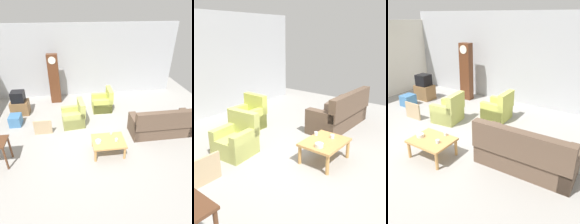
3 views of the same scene
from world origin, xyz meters
TOP-DOWN VIEW (x-y plane):
  - ground_plane at (0.00, 0.00)m, footprint 10.40×10.40m
  - garage_door_wall at (0.00, 3.60)m, footprint 8.40×0.16m
  - couch_floral at (2.28, -0.09)m, footprint 2.11×0.89m
  - armchair_olive_near at (-0.63, 0.91)m, footprint 0.87×0.84m
  - armchair_olive_far at (0.59, 1.86)m, footprint 0.79×0.76m
  - coffee_table_wood at (0.31, -0.77)m, footprint 0.96×0.76m
  - grandfather_clock at (-1.37, 2.87)m, footprint 0.44×0.30m
  - tv_stand_cabinet at (-2.75, 1.97)m, footprint 0.68×0.52m
  - tv_crt at (-2.75, 1.97)m, footprint 0.48×0.44m
  - framed_picture_leaning at (-1.71, 0.44)m, footprint 0.60×0.05m
  - storage_box_blue at (-2.77, 1.15)m, footprint 0.40×0.47m
  - cup_white_porcelain at (0.45, -0.46)m, footprint 0.08×0.08m
  - cup_blue_rimmed at (0.53, -0.82)m, footprint 0.08×0.08m
  - bowl_white_stacked at (-0.00, -0.83)m, footprint 0.17×0.17m

SIDE VIEW (x-z plane):
  - ground_plane at x=0.00m, z-range 0.00..0.00m
  - storage_box_blue at x=-2.77m, z-range 0.00..0.39m
  - framed_picture_leaning at x=-1.71m, z-range 0.00..0.52m
  - tv_stand_cabinet at x=-2.75m, z-range 0.00..0.55m
  - armchair_olive_near at x=-0.63m, z-range -0.15..0.77m
  - armchair_olive_far at x=0.59m, z-range -0.15..0.77m
  - couch_floral at x=2.28m, z-range -0.17..0.87m
  - coffee_table_wood at x=0.31m, z-range 0.16..0.61m
  - cup_white_porcelain at x=0.45m, z-range 0.45..0.52m
  - bowl_white_stacked at x=0.00m, z-range 0.45..0.53m
  - cup_blue_rimmed at x=0.53m, z-range 0.45..0.53m
  - tv_crt at x=-2.75m, z-range 0.55..0.97m
  - grandfather_clock at x=-1.37m, z-range 0.01..2.14m
  - garage_door_wall at x=0.00m, z-range 0.00..3.20m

